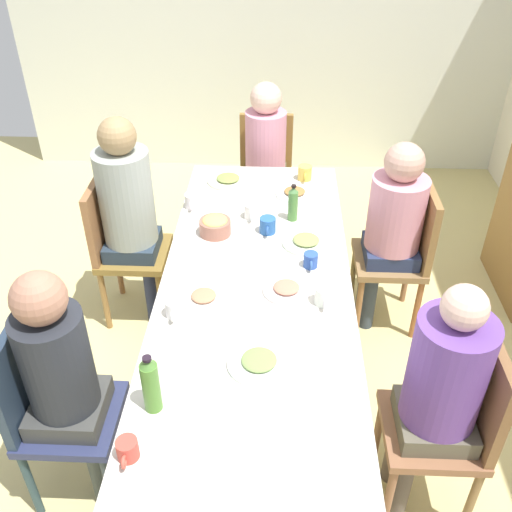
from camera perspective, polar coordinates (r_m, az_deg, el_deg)
The scene contains 30 objects.
ground_plane at distance 3.25m, azimuth 0.00°, elevation -12.72°, with size 6.55×6.55×0.00m, color #CBBC7B.
wall_left at distance 5.09m, azimuth 1.48°, elevation 22.54°, with size 0.12×4.30×2.60m, color silver.
dining_table at distance 2.80m, azimuth 0.00°, elevation -3.64°, with size 2.45×0.91×0.73m.
chair_0 at distance 2.64m, azimuth -19.69°, elevation -13.83°, with size 0.40×0.40×0.90m.
person_0 at distance 2.46m, azimuth -18.61°, elevation -10.91°, with size 0.30×0.30×1.20m.
chair_1 at distance 3.46m, azimuth 14.44°, elevation 0.54°, with size 0.40×0.40×0.90m.
person_1 at distance 3.33m, azimuth 13.43°, elevation 3.48°, with size 0.31×0.31×1.18m.
chair_2 at distance 4.23m, azimuth 0.96°, elevation 8.48°, with size 0.40×0.40×0.90m.
person_2 at distance 4.07m, azimuth 0.94°, elevation 10.41°, with size 0.30×0.30×1.19m.
chair_3 at distance 3.50m, azimuth -13.35°, elevation 1.22°, with size 0.40×0.40×0.90m.
person_3 at distance 3.35m, azimuth -12.47°, elevation 4.89°, with size 0.31×0.31×1.30m.
chair_4 at distance 2.58m, azimuth 18.99°, elevation -15.13°, with size 0.40×0.40×0.90m.
person_4 at distance 2.40m, azimuth 17.80°, elevation -12.13°, with size 0.30×0.30×1.20m.
plate_0 at distance 3.02m, azimuth 4.97°, elevation 1.42°, with size 0.25×0.25×0.04m.
plate_1 at distance 2.34m, azimuth 0.31°, elevation -10.46°, with size 0.26×0.26×0.04m.
plate_2 at distance 3.61m, azimuth -2.78°, elevation 7.55°, with size 0.26×0.26×0.04m.
plate_3 at distance 2.69m, azimuth 3.03°, elevation -3.31°, with size 0.22×0.22×0.04m.
plate_4 at distance 3.47m, azimuth 3.84°, elevation 6.24°, with size 0.23×0.23×0.04m.
plate_5 at distance 2.65m, azimuth -5.20°, elevation -4.12°, with size 0.21×0.21×0.04m.
bowl_0 at distance 3.08m, azimuth -4.07°, elevation 3.03°, with size 0.17×0.17×0.10m.
cup_0 at distance 2.57m, azimuth -8.07°, elevation -5.16°, with size 0.12×0.08×0.08m.
cup_1 at distance 3.22m, azimuth -0.42°, elevation 4.47°, with size 0.12×0.08×0.09m.
cup_2 at distance 3.63m, azimuth 4.86°, elevation 8.21°, with size 0.12×0.09×0.09m.
cup_3 at distance 3.09m, azimuth 1.16°, elevation 3.05°, with size 0.12×0.09×0.09m.
cup_4 at distance 2.09m, azimuth -12.63°, elevation -18.22°, with size 0.11×0.08×0.08m.
cup_5 at distance 2.62m, azimuth 6.78°, elevation -3.93°, with size 0.12×0.09×0.09m.
cup_6 at distance 2.85m, azimuth 5.44°, elevation -0.43°, with size 0.11×0.07×0.08m.
cup_7 at distance 3.34m, azimuth -6.32°, elevation 5.44°, with size 0.12×0.09×0.08m.
bottle_0 at distance 2.15m, azimuth -10.39°, elevation -12.41°, with size 0.07×0.07×0.26m.
bottle_1 at distance 3.18m, azimuth 3.69°, elevation 5.20°, with size 0.05×0.05×0.22m.
Camera 1 is at (2.18, 0.10, 2.42)m, focal length 40.39 mm.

